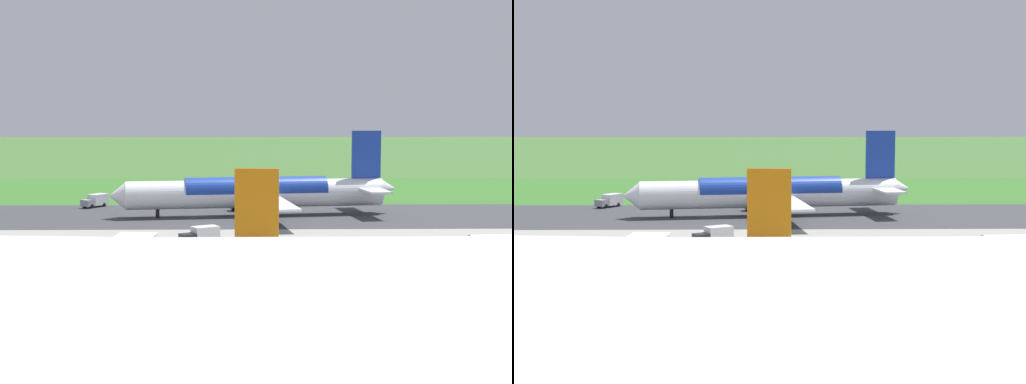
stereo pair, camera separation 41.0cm
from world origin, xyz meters
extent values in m
plane|color=#3D662D|center=(0.00, 0.00, 0.00)|extent=(800.00, 800.00, 0.00)
cube|color=#38383D|center=(0.00, 0.00, 0.03)|extent=(600.00, 33.64, 0.06)
cube|color=gray|center=(0.00, 57.47, 0.03)|extent=(440.00, 110.00, 0.05)
cube|color=#346B27|center=(0.00, -39.82, 0.02)|extent=(600.00, 80.00, 0.04)
cylinder|color=white|center=(-11.96, 0.00, 4.20)|extent=(48.26, 11.60, 5.20)
cone|color=white|center=(13.31, 3.42, 4.20)|extent=(3.64, 5.30, 4.94)
cone|color=white|center=(-36.94, -3.38, 4.80)|extent=(4.06, 4.85, 4.42)
cube|color=#19389E|center=(-32.89, -2.84, 11.30)|extent=(5.62, 1.25, 9.00)
cube|color=white|center=(-33.63, 2.62, 5.00)|extent=(5.17, 9.46, 0.36)
cube|color=white|center=(-32.15, -8.29, 5.00)|extent=(5.17, 9.46, 0.36)
cube|color=white|center=(-14.43, 10.77, 3.80)|extent=(8.90, 22.61, 0.35)
cube|color=white|center=(-11.48, -11.03, 3.80)|extent=(8.90, 22.61, 0.35)
cylinder|color=#23284C|center=(-11.48, 7.63, 1.32)|extent=(4.84, 3.38, 2.80)
cylinder|color=#23284C|center=(-9.47, -7.23, 1.32)|extent=(4.84, 3.38, 2.80)
cylinder|color=black|center=(6.11, 2.45, 1.71)|extent=(0.70, 0.70, 3.42)
cylinder|color=black|center=(-15.47, 3.56, 1.71)|extent=(0.70, 0.70, 3.42)
cylinder|color=black|center=(-14.40, -4.37, 1.71)|extent=(0.70, 0.70, 3.42)
cylinder|color=#19389E|center=(-11.96, 0.00, 4.72)|extent=(26.86, 8.72, 5.23)
cone|color=white|center=(-33.86, 58.63, 3.57)|extent=(2.68, 4.28, 4.20)
cylinder|color=white|center=(7.26, 59.63, 3.61)|extent=(41.50, 8.36, 4.47)
cone|color=white|center=(-14.30, 61.68, 4.13)|extent=(3.36, 4.07, 3.80)
cube|color=orange|center=(-10.81, 61.35, 9.71)|extent=(4.83, 0.88, 7.74)
cube|color=white|center=(7.30, 69.13, 3.27)|extent=(6.93, 19.32, 0.30)
cube|color=white|center=(5.51, 50.30, 3.27)|extent=(6.93, 19.32, 0.30)
cylinder|color=black|center=(7.26, 59.63, 0.69)|extent=(0.69, 0.69, 1.38)
cube|color=gray|center=(21.52, -11.94, 1.10)|extent=(3.07, 3.07, 1.30)
cube|color=silver|center=(19.89, -14.22, 1.55)|extent=(4.08, 4.43, 2.20)
cylinder|color=black|center=(20.70, -11.36, 0.45)|extent=(0.77, 0.91, 0.90)
cylinder|color=black|center=(22.33, -12.52, 0.45)|extent=(0.77, 0.91, 0.90)
cylinder|color=black|center=(18.73, -14.13, 0.45)|extent=(0.77, 0.91, 0.90)
cylinder|color=black|center=(20.36, -15.29, 0.45)|extent=(0.77, 0.91, 0.90)
cube|color=black|center=(-1.40, 31.88, 1.10)|extent=(3.00, 3.00, 1.30)
cube|color=silver|center=(-3.84, 30.51, 1.55)|extent=(4.44, 3.87, 2.20)
cylinder|color=black|center=(-1.89, 32.76, 0.45)|extent=(0.93, 0.70, 0.90)
cylinder|color=black|center=(-0.91, 31.01, 0.45)|extent=(0.93, 0.70, 0.90)
cylinder|color=black|center=(-4.85, 31.09, 0.45)|extent=(0.93, 0.70, 0.90)
cylinder|color=black|center=(-3.87, 29.35, 0.45)|extent=(0.93, 0.70, 0.90)
cylinder|color=slate|center=(-19.30, -36.13, 1.09)|extent=(0.10, 0.10, 2.18)
cube|color=red|center=(-19.30, -36.15, 2.48)|extent=(0.60, 0.04, 0.60)
cone|color=orange|center=(-12.49, -36.71, 0.28)|extent=(0.40, 0.40, 0.55)
camera|label=1|loc=(-8.99, 147.63, 20.17)|focal=56.08mm
camera|label=2|loc=(-9.40, 147.64, 20.17)|focal=56.08mm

